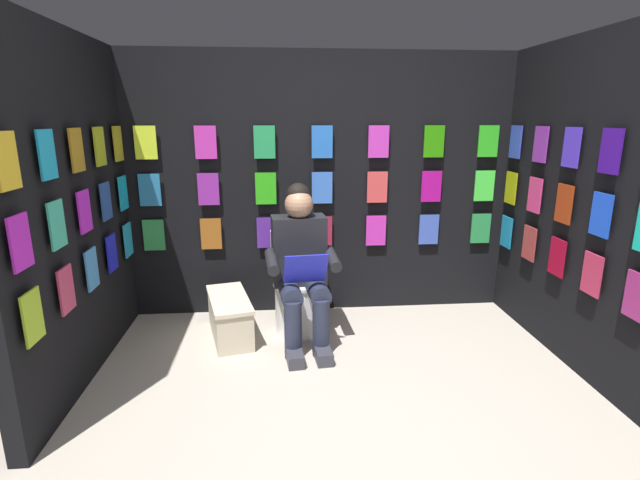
% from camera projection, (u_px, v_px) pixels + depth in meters
% --- Properties ---
extents(ground_plane, '(30.00, 30.00, 0.00)m').
position_uv_depth(ground_plane, '(354.00, 449.00, 2.42)').
color(ground_plane, '#B2A899').
extents(display_wall_back, '(3.29, 0.14, 2.18)m').
position_uv_depth(display_wall_back, '(321.00, 186.00, 3.98)').
color(display_wall_back, black).
rests_on(display_wall_back, ground).
extents(display_wall_left, '(0.14, 1.86, 2.18)m').
position_uv_depth(display_wall_left, '(576.00, 204.00, 3.18)').
color(display_wall_left, black).
rests_on(display_wall_left, ground).
extents(display_wall_right, '(0.14, 1.86, 2.18)m').
position_uv_depth(display_wall_right, '(71.00, 212.00, 2.90)').
color(display_wall_right, black).
rests_on(display_wall_right, ground).
extents(toilet, '(0.43, 0.57, 0.77)m').
position_uv_depth(toilet, '(298.00, 289.00, 3.75)').
color(toilet, white).
rests_on(toilet, ground).
extents(person_reading, '(0.55, 0.71, 1.19)m').
position_uv_depth(person_reading, '(301.00, 265.00, 3.46)').
color(person_reading, black).
rests_on(person_reading, ground).
extents(comic_longbox_near, '(0.43, 0.71, 0.32)m').
position_uv_depth(comic_longbox_near, '(230.00, 317.00, 3.63)').
color(comic_longbox_near, beige).
rests_on(comic_longbox_near, ground).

